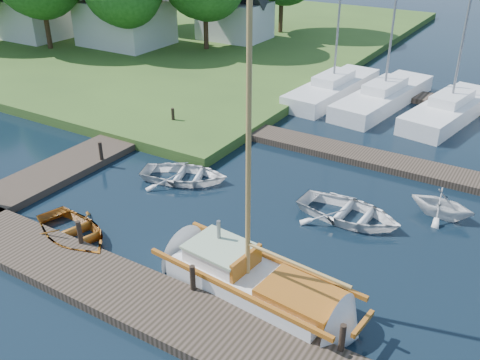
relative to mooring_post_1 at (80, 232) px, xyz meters
The scene contains 21 objects.
ground 5.87m from the mooring_post_1, 59.04° to the left, with size 160.00×160.00×0.00m, color black.
near_dock 3.21m from the mooring_post_1, 18.43° to the right, with size 18.00×2.20×0.30m, color black.
left_dock 8.62m from the mooring_post_1, 125.54° to the left, with size 2.20×18.00×0.30m, color black.
far_dock 12.55m from the mooring_post_1, 66.50° to the left, with size 14.00×1.60×0.30m, color black.
shore 36.80m from the mooring_post_1, 132.80° to the left, with size 50.00×40.00×0.50m, color #365420.
mooring_post_1 is the anchor object (origin of this frame).
mooring_post_2 4.50m from the mooring_post_1, ahead, with size 0.16×0.16×0.80m, color black.
mooring_post_3 9.00m from the mooring_post_1, ahead, with size 0.16×0.16×0.80m, color black.
mooring_post_4 6.40m from the mooring_post_1, 128.66° to the left, with size 0.16×0.16×0.80m, color black.
mooring_post_5 10.77m from the mooring_post_1, 111.80° to the left, with size 0.16×0.16×0.80m, color black.
sailboat 6.14m from the mooring_post_1, ahead, with size 7.31×2.66×9.83m.
dinghy 0.85m from the mooring_post_1, 157.60° to the left, with size 2.54×3.56×0.74m, color #9A5C10.
tender_a 5.75m from the mooring_post_1, 91.30° to the left, with size 2.54×3.56×0.74m, color silver.
tender_c 9.29m from the mooring_post_1, 43.55° to the left, with size 2.70×3.78×0.78m, color silver.
tender_d 12.65m from the mooring_post_1, 41.40° to the left, with size 1.96×2.27×1.20m, color silver.
marina_boat_0 18.92m from the mooring_post_1, 87.48° to the left, with size 2.89×8.31×11.83m.
marina_boat_1 19.41m from the mooring_post_1, 78.61° to the left, with size 3.31×8.92×11.24m.
marina_boat_2 20.19m from the mooring_post_1, 68.29° to the left, with size 3.54×8.20×11.85m.
house_a 27.11m from the mooring_post_1, 128.99° to the left, with size 6.30×5.00×6.29m.
house_b 31.47m from the mooring_post_1, 142.77° to the left, with size 5.77×4.50×5.79m.
house_c 29.22m from the mooring_post_1, 112.17° to the left, with size 5.25×4.00×5.28m.
Camera 1 is at (9.00, -14.64, 10.10)m, focal length 40.00 mm.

